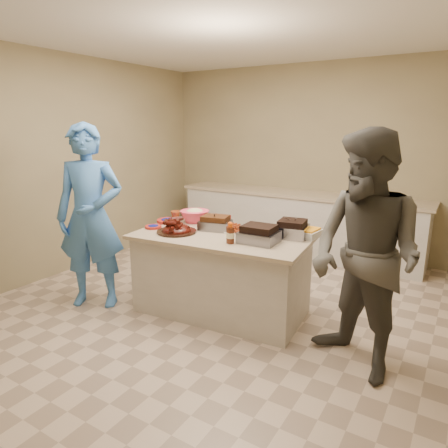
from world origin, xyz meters
The scene contains 20 objects.
room centered at (0.00, 0.00, 0.00)m, with size 4.50×5.00×2.70m, color #958762, non-canonical shape.
back_counter centered at (0.00, 2.20, 0.45)m, with size 3.60×0.64×0.90m, color beige, non-canonical shape.
island centered at (0.09, -0.01, 0.00)m, with size 1.70×0.89×0.81m, color beige, non-canonical shape.
rib_platter centered at (-0.34, -0.17, 0.81)m, with size 0.40×0.40×0.16m, color #440E08, non-canonical shape.
pulled_pork_tray centered at (-0.08, 0.13, 0.81)m, with size 0.31×0.23×0.09m, color #47230F.
brisket_tray centered at (0.51, -0.04, 0.81)m, with size 0.34×0.28×0.10m, color black.
roasting_pan centered at (0.70, 0.29, 0.81)m, with size 0.29×0.29×0.11m, color gray.
coleslaw_bowl centered at (-0.45, 0.29, 0.81)m, with size 0.32×0.32×0.22m, color #F6415E, non-canonical shape.
sausage_plate centered at (0.13, 0.20, 0.81)m, with size 0.32×0.32×0.05m, color silver.
mac_cheese_dish centered at (0.76, 0.38, 0.81)m, with size 0.33×0.25×0.09m, color #FFA617.
bbq_bottle_a centered at (0.29, -0.20, 0.81)m, with size 0.07×0.07×0.19m, color #471D0E.
bbq_bottle_b centered at (0.31, -0.20, 0.81)m, with size 0.06×0.06×0.19m, color #471D0E.
mustard_bottle centered at (-0.14, 0.15, 0.81)m, with size 0.04×0.04×0.12m, color yellow.
sauce_bowl centered at (0.01, 0.22, 0.81)m, with size 0.13×0.04×0.13m, color silver.
plate_stack_large centered at (-0.69, 0.13, 0.81)m, with size 0.26×0.26×0.03m, color maroon.
plate_stack_small centered at (-0.66, -0.15, 0.81)m, with size 0.17×0.17×0.02m, color maroon.
plastic_cup centered at (-0.70, 0.27, 0.81)m, with size 0.11×0.10×0.11m, color #A0481E.
basket_stack centered at (-0.14, 0.32, 0.81)m, with size 0.21×0.15×0.10m, color maroon.
guest_blue centered at (-1.15, -0.54, 0.00)m, with size 0.69×1.88×0.45m, color #417DCE.
guest_gray centered at (1.50, -0.30, 0.00)m, with size 0.89×1.84×0.70m, color #514F48.
Camera 1 is at (2.08, -3.18, 1.85)m, focal length 32.00 mm.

